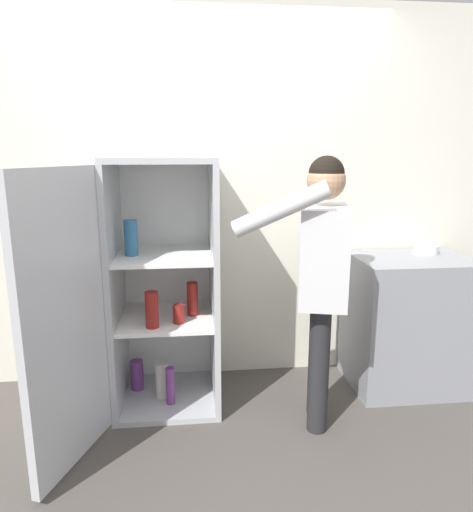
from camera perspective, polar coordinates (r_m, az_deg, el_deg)
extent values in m
plane|color=#4C4742|center=(2.68, -3.02, -23.45)|extent=(12.00, 12.00, 0.00)
cube|color=silver|center=(3.16, -4.29, 7.09)|extent=(7.00, 0.06, 2.55)
cube|color=#B7BABC|center=(3.19, -8.38, -16.83)|extent=(0.64, 0.64, 0.04)
cube|color=#B7BABC|center=(2.78, -9.41, 11.73)|extent=(0.64, 0.64, 0.04)
cube|color=white|center=(3.18, -8.63, -2.03)|extent=(0.64, 0.03, 1.49)
cube|color=#B7BABC|center=(2.92, -14.84, -3.66)|extent=(0.03, 0.64, 1.49)
cube|color=#B7BABC|center=(2.89, -2.82, -3.41)|extent=(0.04, 0.64, 1.49)
cube|color=white|center=(2.96, -8.72, -7.62)|extent=(0.57, 0.57, 0.02)
cube|color=white|center=(2.85, -8.99, 0.07)|extent=(0.57, 0.57, 0.02)
cube|color=#B7BABC|center=(2.38, -20.67, -7.83)|extent=(0.27, 0.62, 1.49)
cylinder|color=beige|center=(3.09, -9.32, -15.02)|extent=(0.08, 0.08, 0.23)
cylinder|color=#723884|center=(3.01, -8.27, -15.73)|extent=(0.05, 0.05, 0.24)
cylinder|color=teal|center=(2.81, -13.07, 2.22)|extent=(0.08, 0.08, 0.22)
cylinder|color=#723884|center=(3.22, -12.33, -14.31)|extent=(0.08, 0.08, 0.20)
cylinder|color=maroon|center=(2.81, -7.21, -7.20)|extent=(0.07, 0.07, 0.11)
cylinder|color=maroon|center=(2.92, -5.53, -5.35)|extent=(0.07, 0.07, 0.21)
cylinder|color=maroon|center=(2.75, -10.54, -6.62)|extent=(0.08, 0.08, 0.22)
cylinder|color=#262628|center=(2.72, 10.26, -13.77)|extent=(0.12, 0.12, 0.76)
cylinder|color=#262628|center=(2.88, 10.15, -12.14)|extent=(0.12, 0.12, 0.76)
cube|color=silver|center=(2.59, 10.77, 0.20)|extent=(0.36, 0.50, 0.54)
sphere|color=tan|center=(2.53, 11.15, 9.23)|extent=(0.21, 0.21, 0.21)
sphere|color=black|center=(2.53, 11.19, 10.06)|extent=(0.19, 0.19, 0.19)
cylinder|color=silver|center=(2.29, 5.54, 5.82)|extent=(0.51, 0.21, 0.30)
cylinder|color=silver|center=(2.84, 10.55, 0.77)|extent=(0.09, 0.09, 0.51)
cube|color=gray|center=(3.36, 20.60, -7.73)|extent=(0.76, 0.59, 0.91)
cylinder|color=white|center=(3.40, 22.61, 0.80)|extent=(0.16, 0.16, 0.06)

